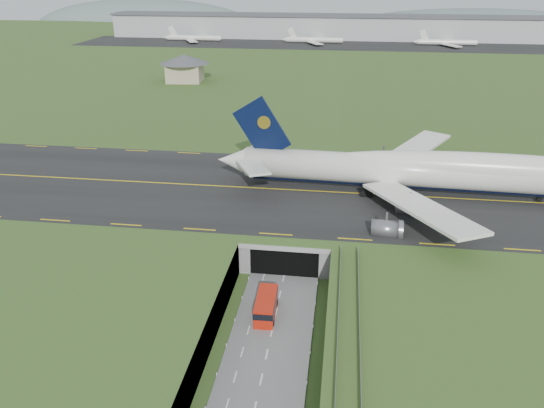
# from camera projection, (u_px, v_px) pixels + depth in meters

# --- Properties ---
(ground) EXTENTS (900.00, 900.00, 0.00)m
(ground) POSITION_uv_depth(u_px,v_px,m) (278.00, 302.00, 85.96)
(ground) COLOR #3E5622
(ground) RESTS_ON ground
(airfield_deck) EXTENTS (800.00, 800.00, 6.00)m
(airfield_deck) POSITION_uv_depth(u_px,v_px,m) (278.00, 287.00, 84.73)
(airfield_deck) COLOR gray
(airfield_deck) RESTS_ON ground
(trench_road) EXTENTS (12.00, 75.00, 0.20)m
(trench_road) POSITION_uv_depth(u_px,v_px,m) (272.00, 331.00, 79.13)
(trench_road) COLOR slate
(trench_road) RESTS_ON ground
(taxiway) EXTENTS (800.00, 44.00, 0.18)m
(taxiway) POSITION_uv_depth(u_px,v_px,m) (298.00, 190.00, 113.32)
(taxiway) COLOR black
(taxiway) RESTS_ON airfield_deck
(tunnel_portal) EXTENTS (17.00, 22.30, 6.00)m
(tunnel_portal) POSITION_uv_depth(u_px,v_px,m) (290.00, 237.00, 99.72)
(tunnel_portal) COLOR gray
(tunnel_portal) RESTS_ON ground
(guideway) EXTENTS (3.00, 53.00, 7.05)m
(guideway) POSITION_uv_depth(u_px,v_px,m) (348.00, 362.00, 65.13)
(guideway) COLOR #A8A8A3
(guideway) RESTS_ON ground
(jumbo_jet) EXTENTS (94.74, 60.90, 20.16)m
(jumbo_jet) POSITION_uv_depth(u_px,v_px,m) (439.00, 171.00, 108.75)
(jumbo_jet) COLOR white
(jumbo_jet) RESTS_ON ground
(shuttle_tram) EXTENTS (3.27, 8.10, 3.26)m
(shuttle_tram) POSITION_uv_depth(u_px,v_px,m) (266.00, 306.00, 82.04)
(shuttle_tram) COLOR red
(shuttle_tram) RESTS_ON ground
(service_building) EXTENTS (22.05, 22.05, 11.07)m
(service_building) POSITION_uv_depth(u_px,v_px,m) (185.00, 65.00, 219.94)
(service_building) COLOR tan
(service_building) RESTS_ON ground
(cargo_terminal) EXTENTS (320.00, 67.00, 15.60)m
(cargo_terminal) POSITION_uv_depth(u_px,v_px,m) (335.00, 27.00, 351.11)
(cargo_terminal) COLOR #B2B2B2
(cargo_terminal) RESTS_ON ground
(distant_hills) EXTENTS (700.00, 91.00, 60.00)m
(distant_hills) POSITION_uv_depth(u_px,v_px,m) (411.00, 34.00, 468.53)
(distant_hills) COLOR slate
(distant_hills) RESTS_ON ground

